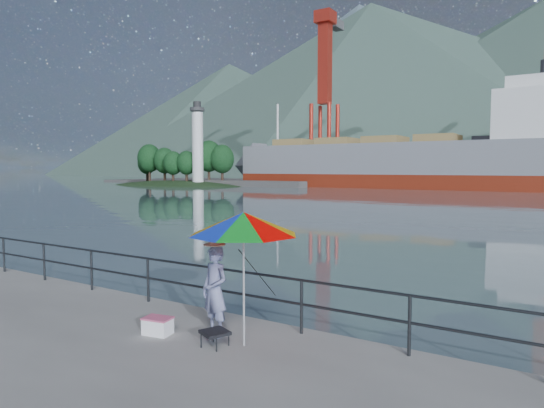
{
  "coord_description": "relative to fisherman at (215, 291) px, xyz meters",
  "views": [
    {
      "loc": [
        9.22,
        -6.0,
        3.06
      ],
      "look_at": [
        1.64,
        6.0,
        2.0
      ],
      "focal_mm": 32.0,
      "sensor_mm": 36.0,
      "label": 1
    }
  ],
  "objects": [
    {
      "name": "guardrail",
      "position": [
        -3.71,
        0.93,
        -0.31
      ],
      "size": [
        22.0,
        0.06,
        1.03
      ],
      "color": "#2D3033",
      "rests_on": "ground"
    },
    {
      "name": "lighthouse_islet",
      "position": [
        -58.68,
        61.22,
        -0.57
      ],
      "size": [
        48.0,
        26.4,
        19.2
      ],
      "color": "#263F1E",
      "rests_on": "ground"
    },
    {
      "name": "folding_stool",
      "position": [
        0.36,
        -0.45,
        -0.68
      ],
      "size": [
        0.56,
        0.56,
        0.28
      ],
      "color": "black",
      "rests_on": "ground"
    },
    {
      "name": "fishing_rod",
      "position": [
        0.1,
        1.28,
        -0.83
      ],
      "size": [
        0.38,
        1.87,
        1.34
      ],
      "primitive_type": "cylinder",
      "rotation": [
        0.96,
        0.0,
        0.19
      ],
      "color": "black",
      "rests_on": "ground"
    },
    {
      "name": "cooler_bag",
      "position": [
        -0.93,
        -0.52,
        -0.68
      ],
      "size": [
        0.55,
        0.41,
        0.29
      ],
      "primitive_type": "cube",
      "rotation": [
        0.0,
        0.0,
        0.18
      ],
      "color": "white",
      "rests_on": "ground"
    },
    {
      "name": "fisherman",
      "position": [
        0.0,
        0.0,
        0.0
      ],
      "size": [
        0.68,
        0.52,
        1.65
      ],
      "primitive_type": "imported",
      "rotation": [
        0.0,
        0.0,
        -0.23
      ],
      "color": "navy",
      "rests_on": "ground"
    },
    {
      "name": "bulk_carrier",
      "position": [
        -16.85,
        71.51,
        3.22
      ],
      "size": [
        56.82,
        9.83,
        14.5
      ],
      "color": "maroon",
      "rests_on": "ground"
    },
    {
      "name": "beach_umbrella",
      "position": [
        0.75,
        -0.14,
        1.29
      ],
      "size": [
        2.18,
        2.18,
        2.32
      ],
      "color": "white",
      "rests_on": "ground"
    },
    {
      "name": "harbor_water",
      "position": [
        -3.71,
        129.23,
        -0.83
      ],
      "size": [
        500.0,
        280.0,
        0.0
      ],
      "primitive_type": "cube",
      "color": "slate",
      "rests_on": "ground"
    }
  ]
}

